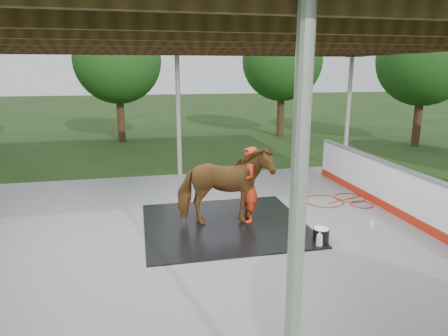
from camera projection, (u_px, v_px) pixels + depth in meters
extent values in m
plane|color=#1E3814|center=(205.00, 237.00, 8.24)|extent=(100.00, 100.00, 0.00)
cube|color=slate|center=(205.00, 236.00, 8.23)|extent=(12.00, 10.00, 0.05)
cylinder|color=beige|center=(296.00, 241.00, 3.30)|extent=(0.14, 0.14, 3.85)
cylinder|color=beige|center=(179.00, 116.00, 12.22)|extent=(0.14, 0.14, 3.85)
cylinder|color=beige|center=(348.00, 112.00, 13.40)|extent=(0.14, 0.14, 3.85)
cube|color=brown|center=(297.00, 3.00, 3.05)|extent=(12.00, 0.10, 0.18)
cube|color=brown|center=(245.00, 24.00, 4.47)|extent=(12.00, 0.10, 0.18)
cube|color=brown|center=(219.00, 35.00, 5.89)|extent=(12.00, 0.10, 0.18)
cube|color=brown|center=(202.00, 42.00, 7.31)|extent=(12.00, 0.10, 0.18)
cube|color=brown|center=(191.00, 47.00, 8.74)|extent=(12.00, 0.10, 0.18)
cube|color=brown|center=(183.00, 50.00, 10.16)|extent=(12.00, 0.10, 0.18)
cube|color=brown|center=(177.00, 52.00, 11.58)|extent=(12.00, 0.10, 0.18)
cube|color=#38383A|center=(202.00, 31.00, 7.27)|extent=(12.60, 10.60, 0.10)
cube|color=#B6230F|center=(402.00, 213.00, 9.15)|extent=(0.14, 8.00, 0.20)
cube|color=white|center=(405.00, 193.00, 9.03)|extent=(0.12, 8.00, 1.00)
cube|color=slate|center=(407.00, 170.00, 8.90)|extent=(0.16, 8.00, 0.06)
cylinder|color=#382314|center=(121.00, 119.00, 18.95)|extent=(0.36, 0.36, 2.20)
sphere|color=#194714|center=(117.00, 60.00, 18.30)|extent=(4.00, 4.00, 4.00)
cylinder|color=#382314|center=(280.00, 115.00, 20.60)|extent=(0.36, 0.36, 2.20)
sphere|color=#194714|center=(282.00, 61.00, 19.95)|extent=(4.00, 4.00, 4.00)
cylinder|color=#382314|center=(417.00, 122.00, 17.83)|extent=(0.36, 0.36, 2.20)
sphere|color=#194714|center=(425.00, 59.00, 17.18)|extent=(4.00, 4.00, 4.00)
cube|color=black|center=(225.00, 224.00, 8.75)|extent=(3.47, 3.26, 0.03)
imported|color=brown|center=(225.00, 186.00, 8.54)|extent=(2.05, 0.99, 1.70)
imported|color=red|center=(249.00, 185.00, 8.77)|extent=(0.45, 0.64, 1.69)
cylinder|color=black|center=(321.00, 236.00, 7.83)|extent=(0.31, 0.31, 0.28)
cylinder|color=white|center=(321.00, 229.00, 7.80)|extent=(0.29, 0.29, 0.03)
imported|color=silver|center=(319.00, 238.00, 7.63)|extent=(0.18, 0.18, 0.33)
imported|color=#338CD8|center=(372.00, 223.00, 8.59)|extent=(0.11, 0.11, 0.20)
torus|color=#A0240B|center=(324.00, 201.00, 10.29)|extent=(1.00, 1.00, 0.02)
torus|color=#A0240B|center=(349.00, 198.00, 10.56)|extent=(0.80, 0.80, 0.02)
torus|color=#A0240B|center=(362.00, 204.00, 10.03)|extent=(0.57, 0.57, 0.02)
cylinder|color=#A0240B|center=(348.00, 199.00, 10.46)|extent=(1.30, 0.44, 0.02)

